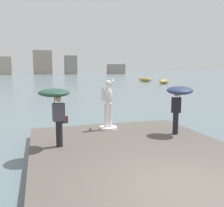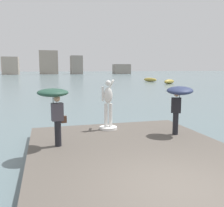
{
  "view_description": "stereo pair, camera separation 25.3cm",
  "coord_description": "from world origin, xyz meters",
  "px_view_note": "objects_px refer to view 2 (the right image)",
  "views": [
    {
      "loc": [
        -3.0,
        -4.7,
        3.03
      ],
      "look_at": [
        0.0,
        5.39,
        1.55
      ],
      "focal_mm": 40.37,
      "sensor_mm": 36.0,
      "label": 1
    },
    {
      "loc": [
        -2.76,
        -4.77,
        3.03
      ],
      "look_at": [
        0.0,
        5.39,
        1.55
      ],
      "focal_mm": 40.37,
      "sensor_mm": 36.0,
      "label": 2
    }
  ],
  "objects_px": {
    "boat_near": "(150,80)",
    "onlooker_right": "(179,96)",
    "onlooker_left": "(54,101)",
    "boat_mid": "(169,82)",
    "statue_white_figure": "(108,109)"
  },
  "relations": [
    {
      "from": "boat_near",
      "to": "onlooker_right",
      "type": "bearing_deg",
      "value": -112.42
    },
    {
      "from": "onlooker_left",
      "to": "onlooker_right",
      "type": "relative_size",
      "value": 1.01
    },
    {
      "from": "boat_near",
      "to": "boat_mid",
      "type": "xyz_separation_m",
      "value": [
        0.29,
        -8.5,
        -0.0
      ]
    },
    {
      "from": "onlooker_right",
      "to": "boat_near",
      "type": "distance_m",
      "value": 47.95
    },
    {
      "from": "onlooker_left",
      "to": "boat_near",
      "type": "height_order",
      "value": "onlooker_left"
    },
    {
      "from": "onlooker_right",
      "to": "onlooker_left",
      "type": "bearing_deg",
      "value": -176.44
    },
    {
      "from": "statue_white_figure",
      "to": "onlooker_right",
      "type": "bearing_deg",
      "value": -32.38
    },
    {
      "from": "onlooker_left",
      "to": "boat_near",
      "type": "distance_m",
      "value": 50.24
    },
    {
      "from": "statue_white_figure",
      "to": "onlooker_left",
      "type": "bearing_deg",
      "value": -141.26
    },
    {
      "from": "statue_white_figure",
      "to": "boat_near",
      "type": "height_order",
      "value": "statue_white_figure"
    },
    {
      "from": "statue_white_figure",
      "to": "boat_mid",
      "type": "distance_m",
      "value": 40.19
    },
    {
      "from": "boat_mid",
      "to": "onlooker_right",
      "type": "bearing_deg",
      "value": -117.41
    },
    {
      "from": "statue_white_figure",
      "to": "boat_near",
      "type": "distance_m",
      "value": 47.52
    },
    {
      "from": "onlooker_right",
      "to": "statue_white_figure",
      "type": "bearing_deg",
      "value": 147.62
    },
    {
      "from": "onlooker_left",
      "to": "boat_near",
      "type": "relative_size",
      "value": 0.47
    }
  ]
}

